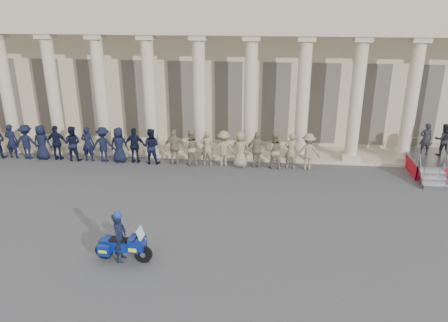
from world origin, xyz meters
The scene contains 5 objects.
ground centered at (0.00, 0.00, 0.00)m, with size 90.00×90.00×0.00m, color #3D3D3F.
building centered at (0.00, 14.74, 4.52)m, with size 40.00×12.50×9.00m.
officer_rank centered at (-5.22, 6.74, 0.92)m, with size 19.85×0.70×1.84m.
motorcycle centered at (-2.22, -1.96, 0.53)m, with size 1.91×0.79×1.23m.
rider centered at (-2.33, -1.96, 0.88)m, with size 0.44×0.63×1.76m.
Camera 1 is at (2.28, -13.68, 8.03)m, focal length 35.00 mm.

